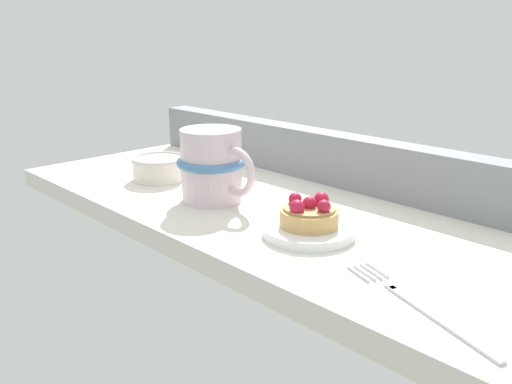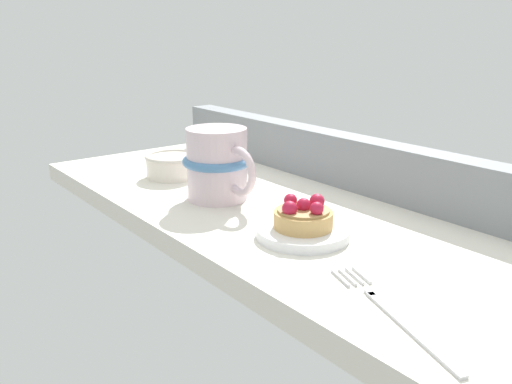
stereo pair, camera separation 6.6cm
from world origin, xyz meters
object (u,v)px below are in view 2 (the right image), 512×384
object	(u,v)px
raspberry_tart	(303,216)
dessert_fork	(391,310)
dessert_plate	(303,232)
coffee_mug	(218,164)
sugar_bowl	(172,165)

from	to	relation	value
raspberry_tart	dessert_fork	world-z (taller)	raspberry_tart
dessert_plate	coffee_mug	xyz separation A→B (cm)	(-17.29, 0.44, 4.39)
dessert_plate	raspberry_tart	size ratio (longest dim) A/B	1.59
coffee_mug	dessert_fork	distance (cm)	34.95
dessert_plate	coffee_mug	bearing A→B (deg)	178.53
raspberry_tart	coffee_mug	xyz separation A→B (cm)	(-17.28, 0.44, 2.43)
raspberry_tart	dessert_fork	bearing A→B (deg)	-19.10
coffee_mug	sugar_bowl	distance (cm)	14.27
dessert_plate	raspberry_tart	world-z (taller)	raspberry_tart
raspberry_tart	dessert_fork	distance (cm)	17.91
coffee_mug	raspberry_tart	bearing A→B (deg)	-1.47
coffee_mug	dessert_fork	size ratio (longest dim) A/B	0.75
dessert_plate	dessert_fork	distance (cm)	17.77
dessert_plate	raspberry_tart	xyz separation A→B (cm)	(-0.01, 0.00, 1.96)
dessert_plate	dessert_fork	size ratio (longest dim) A/B	0.61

